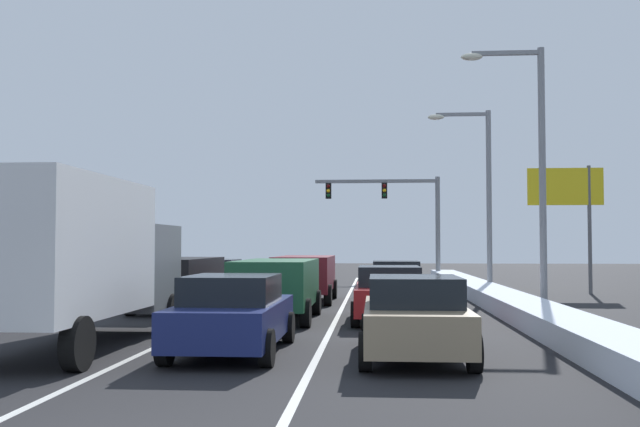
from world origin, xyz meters
name	(u,v)px	position (x,y,z in m)	size (l,w,h in m)	color
ground_plane	(282,315)	(0.00, 14.81, 0.00)	(120.00, 120.00, 0.00)	black
lane_stripe_between_right_lane_and_center_lane	(344,305)	(1.70, 18.52, 0.00)	(0.14, 40.74, 0.01)	silver
lane_stripe_between_center_lane_and_left_lane	(247,304)	(-1.70, 18.52, 0.00)	(0.14, 40.74, 0.01)	silver
snow_bank_right_shoulder	(498,298)	(7.00, 18.52, 0.26)	(1.40, 40.74, 0.53)	silver
snow_bank_left_shoulder	(101,294)	(-7.00, 18.52, 0.33)	(1.71, 40.74, 0.66)	silver
sedan_tan_right_lane_nearest	(414,316)	(3.50, 6.79, 0.76)	(2.00, 4.50, 1.51)	#937F60
sedan_red_right_lane_second	(389,293)	(3.17, 13.12, 0.76)	(2.00, 4.50, 1.51)	maroon
sedan_charcoal_right_lane_third	(396,281)	(3.55, 19.68, 0.76)	(2.00, 4.50, 1.51)	#38383D
sedan_navy_center_lane_nearest	(233,314)	(0.04, 7.07, 0.76)	(2.00, 4.50, 1.51)	navy
suv_green_center_lane_second	(277,284)	(0.08, 13.15, 1.02)	(2.16, 4.90, 1.67)	#1E5633
suv_maroon_center_lane_third	(305,274)	(0.23, 19.67, 1.02)	(2.16, 4.90, 1.67)	maroon
box_truck_left_lane_nearest	(73,254)	(-3.26, 7.32, 1.90)	(2.53, 7.20, 3.36)	slate
suv_black_left_lane_second	(178,279)	(-3.46, 15.83, 1.02)	(2.16, 4.90, 1.67)	black
sedan_white_left_lane_third	(217,278)	(-3.51, 21.73, 0.76)	(2.00, 4.50, 1.51)	silver
traffic_light_gantry	(399,205)	(4.27, 37.02, 4.50)	(7.54, 0.47, 6.20)	slate
street_lamp_right_near	(531,153)	(7.79, 16.67, 5.03)	(2.66, 0.36, 8.43)	gray
street_lamp_right_mid	(480,183)	(7.24, 24.07, 4.69)	(2.66, 0.36, 7.79)	gray
roadside_sign_right	(565,200)	(10.99, 24.91, 4.02)	(3.20, 0.16, 5.50)	#59595B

